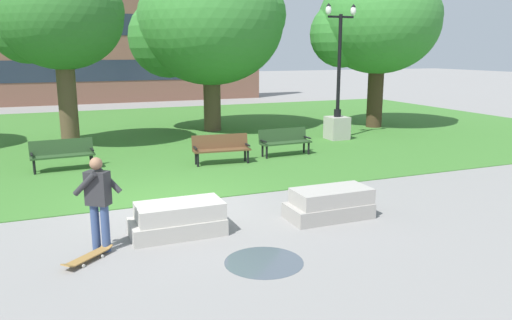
# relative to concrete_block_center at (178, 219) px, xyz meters

# --- Properties ---
(ground_plane) EXTENTS (140.00, 140.00, 0.00)m
(ground_plane) POSITION_rel_concrete_block_center_xyz_m (0.32, 2.03, -0.31)
(ground_plane) COLOR gray
(grass_lawn) EXTENTS (40.00, 20.00, 0.02)m
(grass_lawn) POSITION_rel_concrete_block_center_xyz_m (0.32, 12.03, -0.30)
(grass_lawn) COLOR #3D752D
(grass_lawn) RESTS_ON ground
(concrete_block_center) EXTENTS (1.80, 0.90, 0.64)m
(concrete_block_center) POSITION_rel_concrete_block_center_xyz_m (0.00, 0.00, 0.00)
(concrete_block_center) COLOR #B2ADA3
(concrete_block_center) RESTS_ON ground
(concrete_block_left) EXTENTS (1.80, 0.90, 0.64)m
(concrete_block_left) POSITION_rel_concrete_block_center_xyz_m (3.24, -0.25, 0.00)
(concrete_block_left) COLOR #9E9991
(concrete_block_left) RESTS_ON ground
(person_skateboarder) EXTENTS (0.85, 0.45, 1.71)m
(person_skateboarder) POSITION_rel_concrete_block_center_xyz_m (-1.47, -0.27, 0.66)
(person_skateboarder) COLOR #384C7A
(person_skateboarder) RESTS_ON ground
(skateboard) EXTENTS (0.89, 0.83, 0.14)m
(skateboard) POSITION_rel_concrete_block_center_xyz_m (-1.73, -0.68, -0.22)
(skateboard) COLOR olive
(skateboard) RESTS_ON ground
(puddle) EXTENTS (1.35, 1.35, 0.01)m
(puddle) POSITION_rel_concrete_block_center_xyz_m (1.02, -1.84, -0.30)
(puddle) COLOR #47515B
(puddle) RESTS_ON ground
(park_bench_near_left) EXTENTS (1.83, 0.64, 0.90)m
(park_bench_near_left) POSITION_rel_concrete_block_center_xyz_m (-1.92, 6.53, 0.23)
(park_bench_near_left) COLOR #284723
(park_bench_near_left) RESTS_ON grass_lawn
(park_bench_near_right) EXTENTS (1.82, 0.61, 0.90)m
(park_bench_near_right) POSITION_rel_concrete_block_center_xyz_m (5.12, 5.97, 0.23)
(park_bench_near_right) COLOR #284723
(park_bench_near_right) RESTS_ON grass_lawn
(park_bench_far_left) EXTENTS (1.84, 0.68, 0.90)m
(park_bench_far_left) POSITION_rel_concrete_block_center_xyz_m (2.73, 5.58, 0.23)
(park_bench_far_left) COLOR brown
(park_bench_far_left) RESTS_ON grass_lawn
(lamp_post_center) EXTENTS (1.32, 0.80, 5.25)m
(lamp_post_center) POSITION_rel_concrete_block_center_xyz_m (8.43, 8.03, 0.77)
(lamp_post_center) COLOR #ADA89E
(lamp_post_center) RESTS_ON grass_lawn
(tree_near_left) EXTENTS (6.53, 6.22, 7.30)m
(tree_near_left) POSITION_rel_concrete_block_center_xyz_m (4.39, 12.07, 4.29)
(tree_near_left) COLOR brown
(tree_near_left) RESTS_ON grass_lawn
(tree_near_right) EXTENTS (5.71, 5.44, 7.07)m
(tree_near_right) POSITION_rel_concrete_block_center_xyz_m (11.70, 10.25, 4.39)
(tree_near_right) COLOR #42301E
(tree_near_right) RESTS_ON grass_lawn
(tree_far_left) EXTENTS (4.48, 4.27, 6.44)m
(tree_far_left) POSITION_rel_concrete_block_center_xyz_m (-1.60, 10.21, 4.25)
(tree_far_left) COLOR brown
(tree_far_left) RESTS_ON grass_lawn
(building_facade_distant) EXTENTS (27.91, 1.03, 9.26)m
(building_facade_distant) POSITION_rel_concrete_block_center_xyz_m (-1.41, 26.52, 4.32)
(building_facade_distant) COLOR brown
(building_facade_distant) RESTS_ON ground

